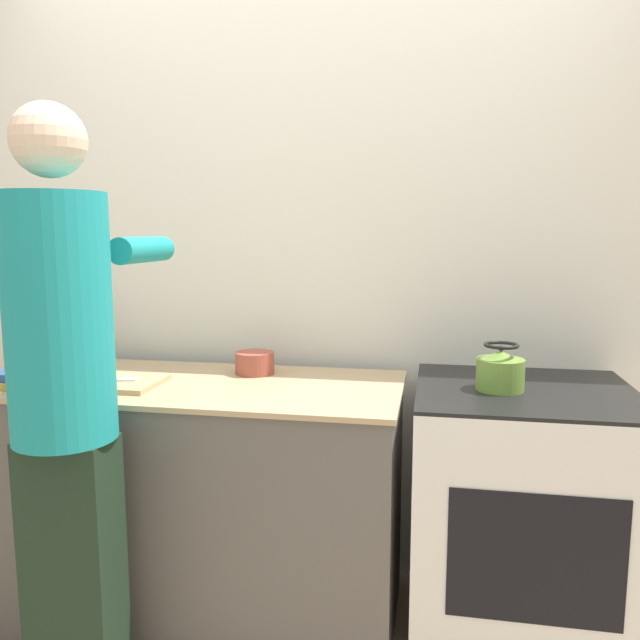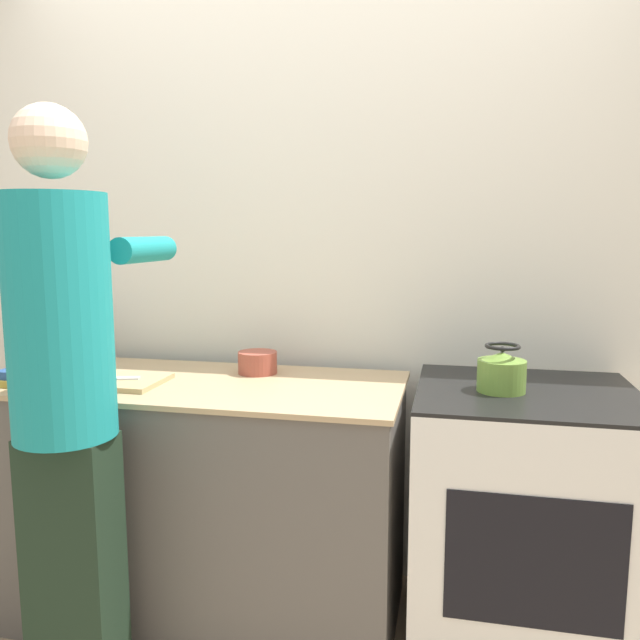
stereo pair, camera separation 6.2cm
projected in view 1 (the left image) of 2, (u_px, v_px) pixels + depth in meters
The scene contains 10 objects.
wall_back at pixel (312, 261), 2.51m from camera, with size 8.00×0.05×2.60m.
counter at pixel (189, 499), 2.30m from camera, with size 1.55×0.65×0.89m.
oven at pixel (519, 520), 2.10m from camera, with size 0.70×0.66×0.91m.
person at pixel (66, 390), 1.77m from camera, with size 0.33×0.57×1.76m.
cutting_board at pixel (119, 383), 2.18m from camera, with size 0.28×0.25×0.02m.
knife at pixel (107, 380), 2.17m from camera, with size 0.19×0.08×0.01m.
kettle at pixel (500, 370), 2.01m from camera, with size 0.15×0.15×0.15m.
bowl_prep at pixel (255, 363), 2.36m from camera, with size 0.15×0.15×0.08m.
canister_jar at pixel (61, 344), 2.50m from camera, with size 0.14×0.14×0.17m.
book_stack at pixel (32, 375), 2.22m from camera, with size 0.18×0.28×0.05m.
Camera 1 is at (0.49, -1.74, 1.42)m, focal length 35.00 mm.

